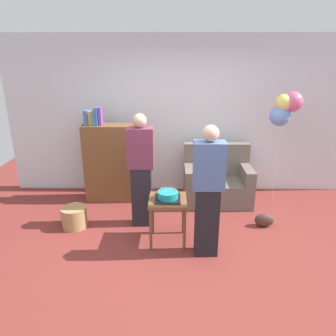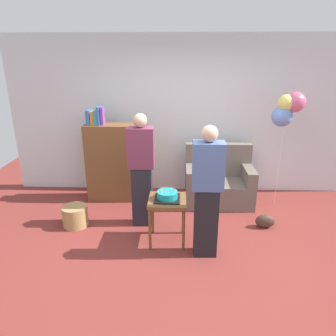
{
  "view_description": "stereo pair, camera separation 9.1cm",
  "coord_description": "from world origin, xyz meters",
  "views": [
    {
      "loc": [
        -0.14,
        -3.38,
        2.33
      ],
      "look_at": [
        -0.19,
        0.49,
        0.95
      ],
      "focal_mm": 33.37,
      "sensor_mm": 36.0,
      "label": 1
    },
    {
      "loc": [
        -0.05,
        -3.37,
        2.33
      ],
      "look_at": [
        -0.19,
        0.49,
        0.95
      ],
      "focal_mm": 33.37,
      "sensor_mm": 36.0,
      "label": 2
    }
  ],
  "objects": [
    {
      "name": "wicker_basket",
      "position": [
        -1.54,
        0.6,
        0.15
      ],
      "size": [
        0.36,
        0.36,
        0.3
      ],
      "primitive_type": "cylinder",
      "color": "#A88451",
      "rests_on": "ground_plane"
    },
    {
      "name": "birthday_cake",
      "position": [
        -0.19,
        0.24,
        0.67
      ],
      "size": [
        0.32,
        0.32,
        0.17
      ],
      "color": "black",
      "rests_on": "side_table"
    },
    {
      "name": "couch",
      "position": [
        0.62,
        1.5,
        0.34
      ],
      "size": [
        1.1,
        0.7,
        0.96
      ],
      "color": "#6B6056",
      "rests_on": "ground_plane"
    },
    {
      "name": "wall_back",
      "position": [
        0.0,
        2.05,
        1.35
      ],
      "size": [
        6.0,
        0.1,
        2.7
      ],
      "primitive_type": "cube",
      "color": "silver",
      "rests_on": "ground_plane"
    },
    {
      "name": "person_blowing_candles",
      "position": [
        -0.57,
        0.71,
        0.83
      ],
      "size": [
        0.36,
        0.22,
        1.63
      ],
      "rotation": [
        0.0,
        0.0,
        -0.18
      ],
      "color": "#23232D",
      "rests_on": "ground_plane"
    },
    {
      "name": "person_holding_cake",
      "position": [
        0.29,
        -0.02,
        0.83
      ],
      "size": [
        0.36,
        0.22,
        1.63
      ],
      "rotation": [
        0.0,
        0.0,
        2.76
      ],
      "color": "black",
      "rests_on": "ground_plane"
    },
    {
      "name": "handbag",
      "position": [
        1.2,
        0.64,
        0.1
      ],
      "size": [
        0.28,
        0.14,
        0.2
      ],
      "primitive_type": "ellipsoid",
      "color": "#473328",
      "rests_on": "ground_plane"
    },
    {
      "name": "ground_plane",
      "position": [
        0.0,
        0.0,
        0.0
      ],
      "size": [
        8.0,
        8.0,
        0.0
      ],
      "primitive_type": "plane",
      "color": "maroon"
    },
    {
      "name": "balloon_bunch",
      "position": [
        1.56,
        1.38,
        1.58
      ],
      "size": [
        0.47,
        0.33,
        1.85
      ],
      "color": "silver",
      "rests_on": "ground_plane"
    },
    {
      "name": "side_table",
      "position": [
        -0.19,
        0.24,
        0.52
      ],
      "size": [
        0.48,
        0.48,
        0.62
      ],
      "color": "brown",
      "rests_on": "ground_plane"
    },
    {
      "name": "bookshelf",
      "position": [
        -1.19,
        1.56,
        0.67
      ],
      "size": [
        0.8,
        0.36,
        1.59
      ],
      "color": "brown",
      "rests_on": "ground_plane"
    }
  ]
}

